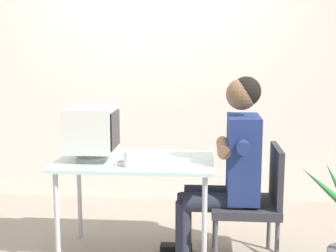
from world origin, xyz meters
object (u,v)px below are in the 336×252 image
keyboard (135,157)px  desk_mug (130,159)px  crt_monitor (91,130)px  desk (136,168)px  office_chair (254,198)px  person_seated (229,162)px

keyboard → desk_mug: 0.24m
crt_monitor → desk_mug: size_ratio=3.52×
desk → desk_mug: 0.25m
desk → crt_monitor: crt_monitor is taller
keyboard → office_chair: office_chair is taller
person_seated → desk_mug: size_ratio=12.25×
desk_mug → office_chair: bearing=11.5°
office_chair → desk_mug: (-0.87, -0.18, 0.31)m
desk → person_seated: size_ratio=0.85×
person_seated → desk_mug: person_seated is taller
crt_monitor → desk_mug: (0.31, -0.18, -0.17)m
desk → person_seated: person_seated is taller
desk → person_seated: (0.68, -0.04, 0.07)m
keyboard → office_chair: 0.91m
desk → crt_monitor: bearing=-174.1°
office_chair → desk_mug: size_ratio=7.77×
desk → keyboard: keyboard is taller
crt_monitor → office_chair: bearing=-0.3°
office_chair → person_seated: person_seated is taller
office_chair → person_seated: size_ratio=0.63×
keyboard → person_seated: (0.69, -0.06, -0.01)m
desk → office_chair: size_ratio=1.34×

